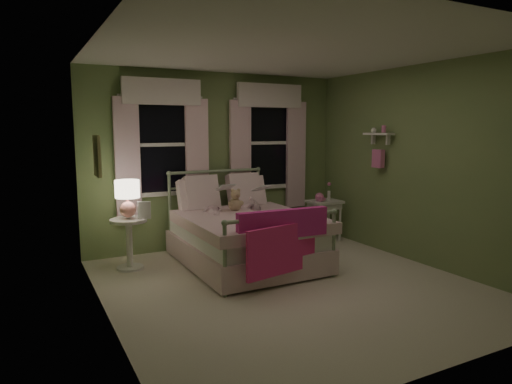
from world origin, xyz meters
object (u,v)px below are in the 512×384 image
table_lamp (127,195)px  teddy_bear (235,202)px  child_right (248,192)px  nightstand_left (129,237)px  bed (244,235)px  nightstand_right (324,207)px  child_left (211,189)px

table_lamp → teddy_bear: bearing=-7.7°
child_right → nightstand_left: child_right is taller
bed → table_lamp: 1.57m
nightstand_right → child_left: bearing=-177.3°
nightstand_left → table_lamp: size_ratio=1.38×
bed → nightstand_right: bed is taller
child_right → nightstand_right: bearing=-170.4°
bed → nightstand_left: bed is taller
bed → nightstand_left: (-1.40, 0.45, 0.03)m
child_right → nightstand_left: size_ratio=0.99×
nightstand_right → child_right: bearing=-176.3°
child_right → nightstand_left: bearing=4.8°
table_lamp → nightstand_right: table_lamp is taller
bed → child_left: 0.77m
bed → nightstand_right: bearing=17.0°
teddy_bear → nightstand_left: (-1.40, 0.19, -0.37)m
nightstand_left → child_right: bearing=-1.1°
teddy_bear → table_lamp: table_lamp is taller
child_left → teddy_bear: 0.36m
child_right → table_lamp: (-1.68, 0.03, 0.06)m
teddy_bear → nightstand_left: 1.46m
teddy_bear → child_left: bearing=150.5°
child_left → nightstand_right: size_ratio=1.22×
child_right → teddy_bear: 0.34m
child_right → teddy_bear: (-0.28, -0.16, -0.10)m
child_left → table_lamp: (-1.12, 0.03, -0.01)m
nightstand_right → bed: bearing=-163.0°
nightstand_left → nightstand_right: size_ratio=1.02×
teddy_bear → nightstand_right: (1.67, 0.25, -0.24)m
child_right → nightstand_right: (1.39, 0.09, -0.34)m
bed → nightstand_right: (1.67, 0.51, 0.17)m
child_left → child_right: size_ratio=1.21×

